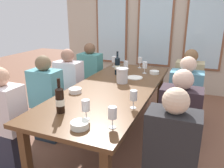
{
  "coord_description": "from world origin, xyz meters",
  "views": [
    {
      "loc": [
        0.93,
        -2.34,
        1.6
      ],
      "look_at": [
        0.0,
        -0.05,
        0.79
      ],
      "focal_mm": 35.35,
      "sensor_mm": 36.0,
      "label": 1
    }
  ],
  "objects": [
    {
      "name": "wine_glass_5",
      "position": [
        0.19,
        0.75,
        0.86
      ],
      "size": [
        0.07,
        0.07,
        0.17
      ],
      "color": "white",
      "rests_on": "dining_table"
    },
    {
      "name": "seated_person_6",
      "position": [
        -0.81,
        0.27,
        0.53
      ],
      "size": [
        0.38,
        0.24,
        1.11
      ],
      "color": "#352F2E",
      "rests_on": "ground"
    },
    {
      "name": "seated_person_3",
      "position": [
        0.81,
        -0.33,
        0.53
      ],
      "size": [
        0.38,
        0.24,
        1.11
      ],
      "color": "#2C233F",
      "rests_on": "ground"
    },
    {
      "name": "wine_glass_1",
      "position": [
        0.4,
        -0.51,
        0.86
      ],
      "size": [
        0.07,
        0.07,
        0.17
      ],
      "color": "white",
      "rests_on": "dining_table"
    },
    {
      "name": "seated_person_0",
      "position": [
        -0.81,
        0.94,
        0.53
      ],
      "size": [
        0.38,
        0.24,
        1.11
      ],
      "color": "#28243A",
      "rests_on": "ground"
    },
    {
      "name": "wine_glass_0",
      "position": [
        0.36,
        -0.92,
        0.86
      ],
      "size": [
        0.07,
        0.07,
        0.17
      ],
      "color": "white",
      "rests_on": "dining_table"
    },
    {
      "name": "dining_table",
      "position": [
        0.0,
        0.0,
        0.67
      ],
      "size": [
        0.95,
        2.42,
        0.74
      ],
      "color": "brown",
      "rests_on": "ground"
    },
    {
      "name": "seated_person_7",
      "position": [
        0.81,
        0.33,
        0.53
      ],
      "size": [
        0.38,
        0.24,
        1.11
      ],
      "color": "#222440",
      "rests_on": "ground"
    },
    {
      "name": "seated_person_4",
      "position": [
        -0.81,
        -0.9,
        0.53
      ],
      "size": [
        0.38,
        0.24,
        1.11
      ],
      "color": "#2A2C3E",
      "rests_on": "ground"
    },
    {
      "name": "wine_bottle_0",
      "position": [
        -0.16,
        0.55,
        0.87
      ],
      "size": [
        0.08,
        0.08,
        0.33
      ],
      "color": "black",
      "rests_on": "dining_table"
    },
    {
      "name": "seated_person_2",
      "position": [
        -0.81,
        -0.26,
        0.53
      ],
      "size": [
        0.38,
        0.24,
        1.11
      ],
      "color": "#25333F",
      "rests_on": "ground"
    },
    {
      "name": "tasting_bowl_2",
      "position": [
        0.33,
        0.76,
        0.76
      ],
      "size": [
        0.14,
        0.14,
        0.05
      ],
      "primitive_type": "cylinder",
      "color": "white",
      "rests_on": "dining_table"
    },
    {
      "name": "metal_pitcher",
      "position": [
        0.04,
        0.19,
        0.84
      ],
      "size": [
        0.16,
        0.16,
        0.19
      ],
      "color": "silver",
      "rests_on": "dining_table"
    },
    {
      "name": "wine_glass_3",
      "position": [
        -0.08,
        0.69,
        0.86
      ],
      "size": [
        0.07,
        0.07,
        0.17
      ],
      "color": "white",
      "rests_on": "dining_table"
    },
    {
      "name": "white_plate_0",
      "position": [
        0.13,
        0.46,
        0.74
      ],
      "size": [
        0.22,
        0.22,
        0.01
      ],
      "primitive_type": "cylinder",
      "color": "white",
      "rests_on": "dining_table"
    },
    {
      "name": "wine_glass_4",
      "position": [
        0.04,
        1.04,
        0.86
      ],
      "size": [
        0.07,
        0.07,
        0.17
      ],
      "color": "white",
      "rests_on": "dining_table"
    },
    {
      "name": "wine_glass_6",
      "position": [
        0.1,
        -0.88,
        0.86
      ],
      "size": [
        0.07,
        0.07,
        0.17
      ],
      "color": "white",
      "rests_on": "dining_table"
    },
    {
      "name": "tasting_bowl_1",
      "position": [
        -0.32,
        -0.35,
        0.76
      ],
      "size": [
        0.14,
        0.14,
        0.05
      ],
      "primitive_type": "cylinder",
      "color": "white",
      "rests_on": "dining_table"
    },
    {
      "name": "tasting_bowl_0",
      "position": [
        0.13,
        -1.03,
        0.77
      ],
      "size": [
        0.14,
        0.14,
        0.05
      ],
      "primitive_type": "cylinder",
      "color": "white",
      "rests_on": "dining_table"
    },
    {
      "name": "back_wall_with_windows",
      "position": [
        0.0,
        2.3,
        1.45
      ],
      "size": [
        4.15,
        0.1,
        2.9
      ],
      "color": "#BFAF9A",
      "rests_on": "ground"
    },
    {
      "name": "ground_plane",
      "position": [
        0.0,
        0.0,
        0.0
      ],
      "size": [
        12.0,
        12.0,
        0.0
      ],
      "primitive_type": "plane",
      "color": "brown"
    },
    {
      "name": "wine_glass_2",
      "position": [
        -0.38,
        0.95,
        0.86
      ],
      "size": [
        0.07,
        0.07,
        0.17
      ],
      "color": "white",
      "rests_on": "dining_table"
    },
    {
      "name": "seated_person_1",
      "position": [
        0.81,
        0.9,
        0.53
      ],
      "size": [
        0.38,
        0.24,
        1.11
      ],
      "color": "#38223F",
      "rests_on": "ground"
    },
    {
      "name": "wine_bottle_1",
      "position": [
        -0.17,
        -0.85,
        0.86
      ],
      "size": [
        0.08,
        0.08,
        0.32
      ],
      "color": "black",
      "rests_on": "dining_table"
    },
    {
      "name": "seated_person_5",
      "position": [
        0.81,
        -0.88,
        0.53
      ],
      "size": [
        0.38,
        0.24,
        1.11
      ],
      "color": "#38292B",
      "rests_on": "ground"
    }
  ]
}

